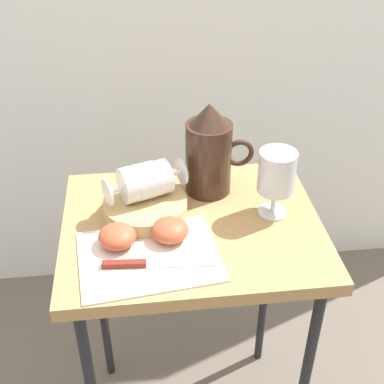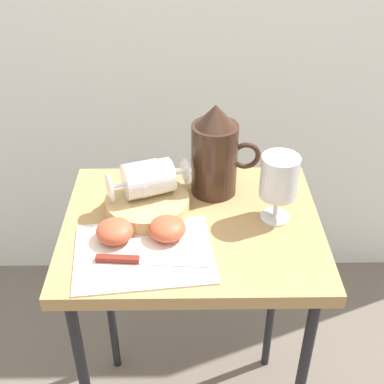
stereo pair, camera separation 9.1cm
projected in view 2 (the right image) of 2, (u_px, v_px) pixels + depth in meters
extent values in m
cube|color=white|center=(189.00, 18.00, 1.52)|extent=(2.40, 0.03, 1.92)
cube|color=#AD8451|center=(192.00, 228.00, 1.12)|extent=(0.56, 0.44, 0.03)
cylinder|color=black|center=(108.00, 287.00, 1.47)|extent=(0.02, 0.02, 0.69)
cylinder|color=black|center=(274.00, 286.00, 1.48)|extent=(0.02, 0.02, 0.69)
cube|color=silver|center=(144.00, 253.00, 1.03)|extent=(0.30, 0.24, 0.00)
cylinder|color=tan|center=(148.00, 204.00, 1.14)|extent=(0.18, 0.18, 0.03)
cylinder|color=#382319|center=(214.00, 159.00, 1.16)|extent=(0.10, 0.10, 0.17)
cylinder|color=#D1661E|center=(214.00, 172.00, 1.18)|extent=(0.10, 0.10, 0.09)
cone|color=#382319|center=(216.00, 115.00, 1.10)|extent=(0.09, 0.09, 0.05)
torus|color=#382319|center=(246.00, 156.00, 1.16)|extent=(0.07, 0.01, 0.07)
cylinder|color=silver|center=(275.00, 217.00, 1.12)|extent=(0.06, 0.06, 0.00)
cylinder|color=silver|center=(276.00, 206.00, 1.11)|extent=(0.01, 0.01, 0.06)
cylinder|color=silver|center=(279.00, 177.00, 1.06)|extent=(0.08, 0.08, 0.09)
cylinder|color=#D1661E|center=(278.00, 185.00, 1.08)|extent=(0.07, 0.07, 0.05)
cylinder|color=silver|center=(142.00, 179.00, 1.11)|extent=(0.10, 0.10, 0.08)
cylinder|color=silver|center=(172.00, 174.00, 1.13)|extent=(0.06, 0.03, 0.01)
cylinder|color=silver|center=(186.00, 171.00, 1.14)|extent=(0.02, 0.06, 0.06)
cylinder|color=silver|center=(154.00, 178.00, 1.12)|extent=(0.10, 0.10, 0.08)
cylinder|color=silver|center=(124.00, 184.00, 1.10)|extent=(0.06, 0.03, 0.01)
cylinder|color=silver|center=(110.00, 188.00, 1.09)|extent=(0.03, 0.06, 0.06)
ellipsoid|color=#C15133|center=(115.00, 231.00, 1.05)|extent=(0.08, 0.08, 0.04)
ellipsoid|color=#C15133|center=(167.00, 228.00, 1.05)|extent=(0.08, 0.08, 0.04)
cube|color=silver|center=(175.00, 263.00, 1.00)|extent=(0.14, 0.03, 0.00)
cube|color=maroon|center=(118.00, 259.00, 1.00)|extent=(0.09, 0.02, 0.01)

